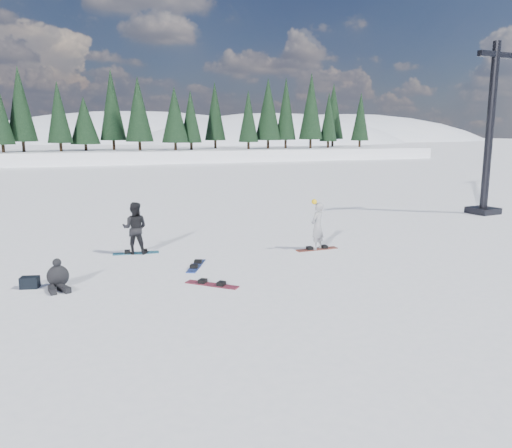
# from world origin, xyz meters

# --- Properties ---
(ground) EXTENTS (420.00, 420.00, 0.00)m
(ground) POSITION_xyz_m (0.00, 0.00, 0.00)
(ground) COLOR white
(ground) RESTS_ON ground
(alpine_backdrop) EXTENTS (412.50, 227.00, 53.20)m
(alpine_backdrop) POSITION_xyz_m (-11.72, 189.16, -13.97)
(alpine_backdrop) COLOR white
(alpine_backdrop) RESTS_ON ground
(lift_tower) EXTENTS (2.26, 1.36, 8.16)m
(lift_tower) POSITION_xyz_m (13.42, 5.13, 3.32)
(lift_tower) COLOR black
(lift_tower) RESTS_ON ground
(snowboarder_woman) EXTENTS (0.72, 0.66, 1.79)m
(snowboarder_woman) POSITION_xyz_m (2.22, 1.09, 0.83)
(snowboarder_woman) COLOR #99999D
(snowboarder_woman) RESTS_ON ground
(snowboarder_man) EXTENTS (1.02, 0.91, 1.74)m
(snowboarder_man) POSITION_xyz_m (-3.72, 2.66, 0.87)
(snowboarder_man) COLOR black
(snowboarder_man) RESTS_ON ground
(seated_rider) EXTENTS (0.68, 1.00, 0.78)m
(seated_rider) POSITION_xyz_m (-6.07, -0.43, 0.30)
(seated_rider) COLOR black
(seated_rider) RESTS_ON ground
(gear_bag) EXTENTS (0.51, 0.40, 0.30)m
(gear_bag) POSITION_xyz_m (-6.77, -0.18, 0.15)
(gear_bag) COLOR black
(gear_bag) RESTS_ON ground
(snowboard_woman) EXTENTS (1.50, 0.30, 0.03)m
(snowboard_woman) POSITION_xyz_m (2.22, 1.10, 0.01)
(snowboard_woman) COLOR #9A3B21
(snowboard_woman) RESTS_ON ground
(snowboard_man) EXTENTS (1.52, 0.46, 0.03)m
(snowboard_man) POSITION_xyz_m (-3.72, 2.66, 0.01)
(snowboard_man) COLOR teal
(snowboard_man) RESTS_ON ground
(snowboard_loose_a) EXTENTS (0.91, 1.47, 0.03)m
(snowboard_loose_a) POSITION_xyz_m (-2.21, 0.39, 0.01)
(snowboard_loose_a) COLOR #1B3796
(snowboard_loose_a) RESTS_ON ground
(snowboard_loose_b) EXTENTS (1.29, 1.23, 0.03)m
(snowboard_loose_b) POSITION_xyz_m (-2.24, -1.58, 0.01)
(snowboard_loose_b) COLOR maroon
(snowboard_loose_b) RESTS_ON ground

